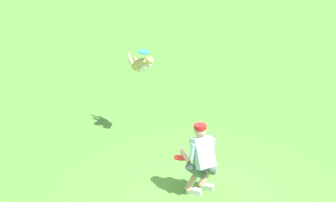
{
  "coord_description": "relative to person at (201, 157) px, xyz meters",
  "views": [
    {
      "loc": [
        -1.9,
        6.15,
        4.26
      ],
      "look_at": [
        0.99,
        -1.15,
        1.26
      ],
      "focal_mm": 45.24,
      "sensor_mm": 36.0,
      "label": 1
    }
  ],
  "objects": [
    {
      "name": "ground_plane",
      "position": [
        0.03,
        0.16,
        -0.7
      ],
      "size": [
        60.0,
        60.0,
        0.0
      ],
      "primitive_type": "plane",
      "color": "#559A39"
    },
    {
      "name": "person",
      "position": [
        0.0,
        0.0,
        0.0
      ],
      "size": [
        0.71,
        0.6,
        1.29
      ],
      "rotation": [
        0.0,
        0.0,
        -0.66
      ],
      "color": "silver",
      "rests_on": "ground_plane"
    },
    {
      "name": "dog",
      "position": [
        2.08,
        -2.01,
        0.93
      ],
      "size": [
        0.94,
        0.67,
        0.55
      ],
      "rotation": [
        0.0,
        0.0,
        2.55
      ],
      "color": "tan"
    },
    {
      "name": "frisbee_flying",
      "position": [
        1.95,
        -1.9,
        1.25
      ],
      "size": [
        0.32,
        0.32,
        0.08
      ],
      "primitive_type": "cylinder",
      "rotation": [
        0.13,
        0.1,
        3.53
      ],
      "color": "#3297F2"
    },
    {
      "name": "frisbee_held",
      "position": [
        0.39,
        0.0,
        -0.09
      ],
      "size": [
        0.35,
        0.35,
        0.07
      ],
      "primitive_type": "cylinder",
      "rotation": [
        -0.12,
        0.09,
        3.77
      ],
      "color": "red",
      "rests_on": "person"
    }
  ]
}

